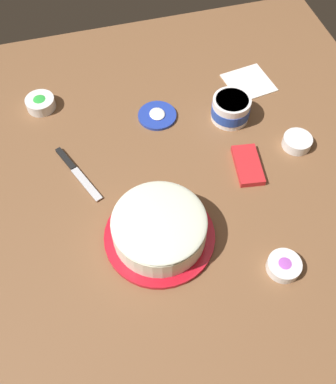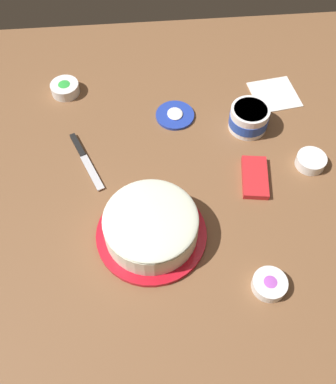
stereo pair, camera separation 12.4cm
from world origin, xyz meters
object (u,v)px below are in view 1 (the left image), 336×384
frosted_cake (159,229)px  sprinkle_bowl_rainbow (284,266)px  frosting_tub (231,108)px  frosting_tub_lid (157,115)px  sprinkle_bowl_green (40,103)px  spreading_knife (74,169)px  paper_napkin (249,82)px  sprinkle_bowl_blue (297,142)px  candy_box_lower (248,165)px

frosted_cake → sprinkle_bowl_rainbow: (0.17, 0.29, -0.03)m
sprinkle_bowl_rainbow → frosting_tub: bearing=175.0°
frosting_tub_lid → sprinkle_bowl_green: bearing=-111.7°
frosting_tub → spreading_knife: 0.53m
spreading_knife → paper_napkin: size_ratio=1.50×
sprinkle_bowl_green → sprinkle_bowl_blue: 0.84m
frosted_cake → frosting_tub: 0.50m
candy_box_lower → paper_napkin: bearing=166.5°
frosting_tub_lid → sprinkle_bowl_blue: bearing=59.0°
frosting_tub_lid → paper_napkin: bearing=101.3°
frosted_cake → sprinkle_bowl_green: frosted_cake is taller
frosting_tub → paper_napkin: bearing=138.4°
frosted_cake → frosting_tub: frosted_cake is taller
frosting_tub → sprinkle_bowl_green: size_ratio=1.30×
frosted_cake → sprinkle_bowl_green: size_ratio=3.16×
candy_box_lower → frosted_cake: bearing=-54.8°
frosted_cake → frosting_tub_lid: (-0.44, 0.11, -0.04)m
sprinkle_bowl_rainbow → candy_box_lower: bearing=174.8°
candy_box_lower → sprinkle_bowl_blue: bearing=110.9°
frosting_tub → spreading_knife: (0.08, -0.53, -0.04)m
frosting_tub → sprinkle_bowl_green: 0.63m
frosting_tub_lid → sprinkle_bowl_blue: (0.23, 0.39, 0.01)m
frosting_tub → candy_box_lower: frosting_tub is taller
frosting_tub → sprinkle_bowl_rainbow: 0.55m
sprinkle_bowl_blue → frosted_cake: bearing=-67.9°
frosting_tub → frosting_tub_lid: bearing=-106.1°
paper_napkin → frosting_tub: bearing=-41.6°
spreading_knife → sprinkle_bowl_blue: 0.69m
sprinkle_bowl_rainbow → paper_napkin: bearing=166.1°
candy_box_lower → paper_napkin: candy_box_lower is taller
sprinkle_bowl_rainbow → frosting_tub_lid: bearing=-163.5°
frosting_tub_lid → sprinkle_bowl_green: sprinkle_bowl_green is taller
frosting_tub → frosting_tub_lid: 0.24m
frosting_tub_lid → paper_napkin: (-0.07, 0.35, -0.00)m
frosting_tub → paper_napkin: frosting_tub is taller
paper_napkin → sprinkle_bowl_blue: bearing=7.6°
frosted_cake → candy_box_lower: frosted_cake is taller
spreading_knife → sprinkle_bowl_green: size_ratio=2.36×
sprinkle_bowl_green → frosting_tub_lid: bearing=68.3°
sprinkle_bowl_blue → candy_box_lower: (0.04, -0.18, -0.01)m
candy_box_lower → frosting_tub_lid: bearing=-134.0°
frosting_tub_lid → frosting_tub: bearing=73.9°
spreading_knife → candy_box_lower: bearing=75.9°
frosted_cake → spreading_knife: bearing=-146.7°
sprinkle_bowl_green → candy_box_lower: sprinkle_bowl_green is taller
spreading_knife → sprinkle_bowl_blue: size_ratio=2.52×
sprinkle_bowl_green → sprinkle_bowl_blue: size_ratio=1.07×
frosted_cake → frosting_tub: size_ratio=2.43×
frosting_tub_lid → sprinkle_bowl_blue: size_ratio=1.41×
frosted_cake → frosting_tub_lid: 0.45m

